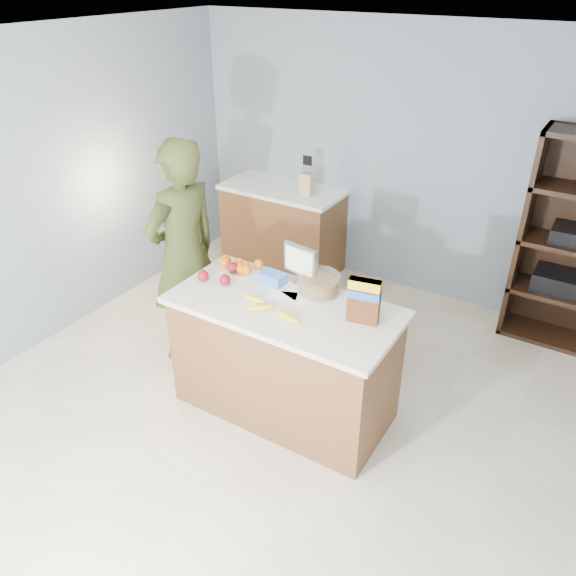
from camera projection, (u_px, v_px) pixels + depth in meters
The scene contains 14 objects.
floor at pixel (262, 431), 3.96m from camera, with size 4.50×5.00×0.02m, color beige.
walls at pixel (255, 214), 3.13m from camera, with size 4.52×5.02×2.51m.
counter_peninsula at pixel (284, 362), 3.97m from camera, with size 1.56×0.76×0.90m.
back_cabinet at pixel (283, 228), 5.90m from camera, with size 1.24×0.62×0.90m.
person at pixel (184, 255), 4.33m from camera, with size 0.67×0.44×1.83m, color #333B17.
knife_block at pixel (307, 183), 5.43m from camera, with size 0.12×0.10×0.31m.
envelopes at pixel (289, 295), 3.83m from camera, with size 0.34×0.23×0.00m.
bananas at pixel (272, 310), 3.63m from camera, with size 0.50×0.16×0.04m.
apples at pixel (220, 274), 4.00m from camera, with size 0.25×0.29×0.08m.
oranges at pixel (240, 265), 4.13m from camera, with size 0.31×0.21×0.07m.
blue_carton at pixel (273, 278), 3.96m from camera, with size 0.18×0.12×0.08m, color blue.
salad_bowl at pixel (318, 284), 3.85m from camera, with size 0.30×0.30×0.13m.
tv at pixel (300, 262), 3.91m from camera, with size 0.28×0.12×0.28m.
cereal_box at pixel (364, 298), 3.46m from camera, with size 0.21×0.11×0.30m.
Camera 1 is at (1.68, -2.39, 2.87)m, focal length 35.00 mm.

